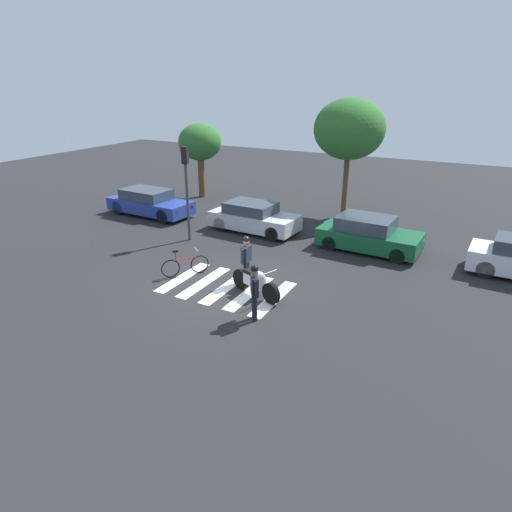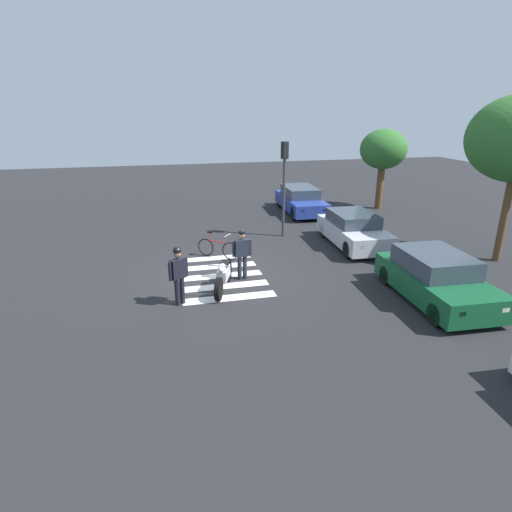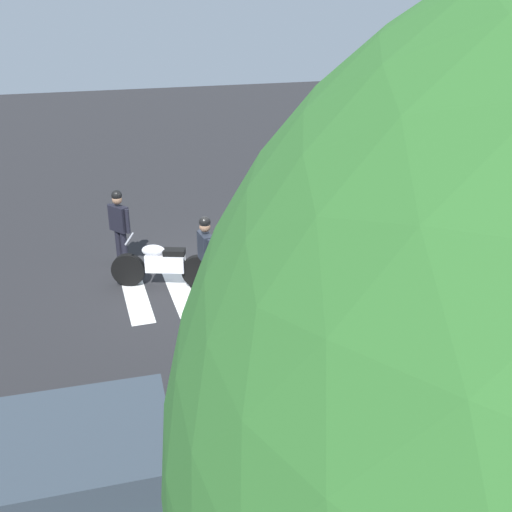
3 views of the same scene
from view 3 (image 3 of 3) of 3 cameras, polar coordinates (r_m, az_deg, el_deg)
name	(u,v)px [view 3 (image 3 of 3)]	position (r m, az deg, el deg)	size (l,w,h in m)	color
ground_plane	(220,280)	(12.62, -3.54, -2.32)	(60.00, 60.00, 0.00)	#232326
police_motorcycle	(163,265)	(12.29, -8.96, -0.87)	(2.08, 0.97, 1.07)	black
leaning_bicycle	(304,257)	(12.82, 4.65, -0.07)	(1.14, 1.38, 1.00)	black
officer_on_foot	(206,252)	(11.53, -4.88, 0.40)	(0.24, 0.65, 1.72)	#1E232D
officer_by_motorcycle	(119,222)	(13.30, -13.10, 3.18)	(0.43, 0.56, 1.75)	black
crosswalk_stripes	(220,280)	(12.61, -3.54, -2.31)	(4.05, 2.81, 0.01)	silver
car_silver_sedan	(478,398)	(8.56, 20.70, -12.74)	(4.17, 2.00, 1.35)	black
car_green_compact	(56,492)	(7.12, -18.79, -20.84)	(4.18, 2.10, 1.41)	black
traffic_light_pole	(504,184)	(10.51, 22.87, 6.41)	(0.35, 0.29, 4.04)	#38383D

